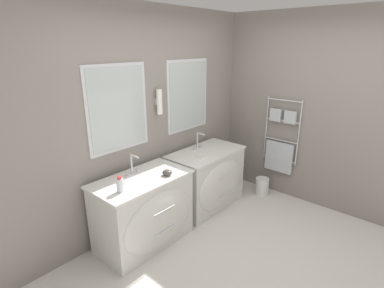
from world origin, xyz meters
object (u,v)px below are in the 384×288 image
at_px(vanity_left, 145,211).
at_px(amenity_bowl, 167,173).
at_px(vanity_right, 208,179).
at_px(toiletry_bottle, 120,185).
at_px(waste_bin, 262,186).

xyz_separation_m(vanity_left, amenity_bowl, (0.23, -0.13, 0.43)).
relative_size(vanity_right, toiletry_bottle, 6.59).
xyz_separation_m(toiletry_bottle, amenity_bowl, (0.57, -0.07, -0.04)).
bearing_deg(toiletry_bottle, vanity_right, 2.32).
bearing_deg(vanity_right, toiletry_bottle, -177.68).
bearing_deg(vanity_left, toiletry_bottle, -170.15).
bearing_deg(toiletry_bottle, vanity_left, 9.85).
height_order(toiletry_bottle, waste_bin, toiletry_bottle).
xyz_separation_m(vanity_left, vanity_right, (1.11, 0.00, 0.00)).
height_order(vanity_left, vanity_right, same).
xyz_separation_m(amenity_bowl, waste_bin, (1.68, -0.29, -0.70)).
relative_size(vanity_left, waste_bin, 4.14).
xyz_separation_m(vanity_left, waste_bin, (1.91, -0.41, -0.27)).
bearing_deg(amenity_bowl, vanity_right, 8.07).
xyz_separation_m(vanity_right, waste_bin, (0.80, -0.41, -0.27)).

